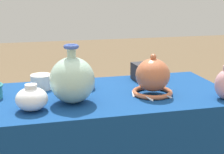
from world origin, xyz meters
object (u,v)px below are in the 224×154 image
vase_tall_bulbous (72,80)px  pot_squat_slate (82,83)px  pot_squat_ivory (41,82)px  mosaic_tile_box (147,72)px  vase_dome_bell (153,78)px  jar_round_porcelain (32,99)px

vase_tall_bulbous → pot_squat_slate: bearing=70.3°
pot_squat_slate → pot_squat_ivory: bearing=167.7°
vase_tall_bulbous → pot_squat_ivory: bearing=116.0°
mosaic_tile_box → pot_squat_slate: 0.38m
vase_dome_bell → jar_round_porcelain: (-0.56, -0.08, -0.03)m
vase_dome_bell → pot_squat_slate: vase_dome_bell is taller
vase_tall_bulbous → mosaic_tile_box: 0.53m
pot_squat_ivory → pot_squat_slate: bearing=-12.3°
vase_dome_bell → pot_squat_slate: size_ratio=1.59×
vase_dome_bell → jar_round_porcelain: 0.56m
vase_dome_bell → jar_round_porcelain: size_ratio=1.53×
vase_dome_bell → mosaic_tile_box: vase_dome_bell is taller
pot_squat_ivory → jar_round_porcelain: size_ratio=0.81×
vase_dome_bell → mosaic_tile_box: 0.27m
vase_dome_bell → pot_squat_slate: (-0.31, 0.18, -0.05)m
vase_tall_bulbous → jar_round_porcelain: size_ratio=1.94×
vase_tall_bulbous → mosaic_tile_box: size_ratio=1.68×
vase_tall_bulbous → jar_round_porcelain: vase_tall_bulbous is taller
vase_dome_bell → pot_squat_ivory: vase_dome_bell is taller
pot_squat_ivory → vase_dome_bell: bearing=-24.3°
vase_tall_bulbous → jar_round_porcelain: 0.19m
pot_squat_slate → vase_tall_bulbous: bearing=-109.7°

